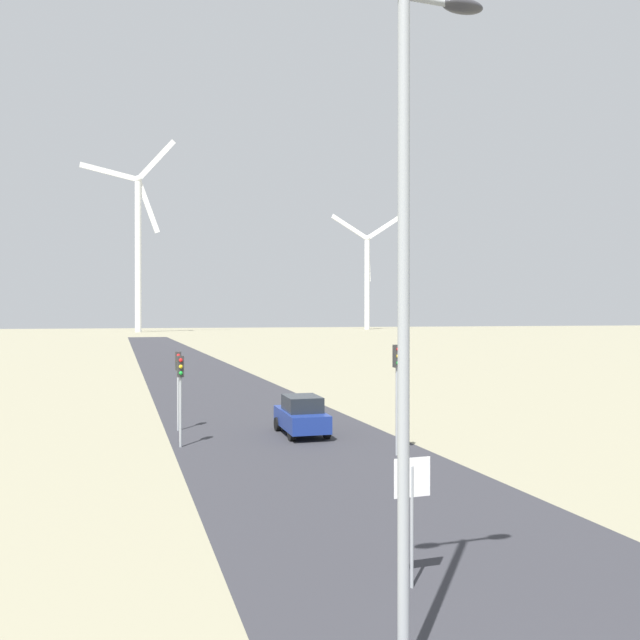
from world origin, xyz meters
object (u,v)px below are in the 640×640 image
Objects in this scene: streetlamp at (404,255)px; wind_turbine_center at (367,272)px; car_approaching at (302,415)px; wind_turbine_left at (138,240)px; traffic_light_post_near_left at (181,380)px; stop_sign_near at (412,497)px; traffic_light_post_mid_left at (178,373)px; traffic_light_post_near_right at (397,375)px.

wind_turbine_center is (96.85, 238.79, 18.02)m from streetlamp.
wind_turbine_left is (-1.74, 200.47, 31.53)m from car_approaching.
traffic_light_post_near_left is at bearing -114.06° from wind_turbine_center.
stop_sign_near is at bearing -90.18° from wind_turbine_left.
traffic_light_post_mid_left is at bearing 86.37° from traffic_light_post_near_left.
wind_turbine_center reaches higher than streetlamp.
traffic_light_post_near_right is at bearing -88.84° from wind_turbine_left.
car_approaching is at bearing 81.60° from stop_sign_near.
traffic_light_post_mid_left is 0.06× the size of wind_turbine_left.
wind_turbine_center reaches higher than stop_sign_near.
stop_sign_near is 0.69× the size of traffic_light_post_near_left.
traffic_light_post_near_left is at bearing 94.99° from streetlamp.
traffic_light_post_mid_left is (-2.95, 19.26, 0.95)m from stop_sign_near.
traffic_light_post_mid_left is at bearing 152.17° from car_approaching.
wind_turbine_left is at bearing -168.67° from wind_turbine_center.
stop_sign_near reaches higher than car_approaching.
wind_turbine_left is at bearing 89.40° from streetlamp.
traffic_light_post_mid_left is 0.92× the size of car_approaching.
streetlamp is 22.55m from traffic_light_post_mid_left.
car_approaching is at bearing -27.83° from traffic_light_post_mid_left.
traffic_light_post_mid_left is 238.78m from wind_turbine_center.
wind_turbine_center reaches higher than car_approaching.
traffic_light_post_near_right reaches higher than traffic_light_post_near_left.
traffic_light_post_near_left is 6.04m from car_approaching.
streetlamp is 258.31m from wind_turbine_center.
streetlamp is 20.55m from car_approaching.
streetlamp reaches higher than traffic_light_post_mid_left.
stop_sign_near is 219.03m from wind_turbine_left.
wind_turbine_center is (98.20, 216.58, 21.65)m from traffic_light_post_mid_left.
traffic_light_post_mid_left is at bearing 98.71° from stop_sign_near.
stop_sign_near is 19.50m from traffic_light_post_mid_left.
stop_sign_near is at bearing -113.51° from traffic_light_post_near_right.
traffic_light_post_near_right is at bearing -46.23° from traffic_light_post_mid_left.
traffic_light_post_mid_left is at bearing 93.48° from streetlamp.
wind_turbine_center is at bearing 65.61° from traffic_light_post_mid_left.
wind_turbine_left is (3.89, 201.54, 29.61)m from traffic_light_post_near_left.
streetlamp is 18.72m from traffic_light_post_near_left.
traffic_light_post_near_right is at bearing 66.49° from stop_sign_near.
stop_sign_near is 15.71m from traffic_light_post_near_left.
traffic_light_post_near_right is 0.09× the size of wind_turbine_center.
wind_turbine_left is (3.64, 197.63, 29.64)m from traffic_light_post_mid_left.
car_approaching is at bearing -112.93° from wind_turbine_center.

